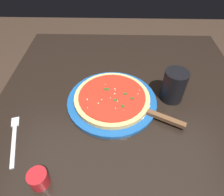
% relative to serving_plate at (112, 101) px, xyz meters
% --- Properties ---
extents(ground_plane, '(5.00, 5.00, 0.00)m').
position_rel_serving_plate_xyz_m(ground_plane, '(-0.02, -0.05, -0.76)').
color(ground_plane, '#38281E').
extents(restaurant_table, '(1.06, 0.94, 0.76)m').
position_rel_serving_plate_xyz_m(restaurant_table, '(-0.02, -0.05, -0.13)').
color(restaurant_table, black).
rests_on(restaurant_table, ground_plane).
extents(serving_plate, '(0.32, 0.32, 0.01)m').
position_rel_serving_plate_xyz_m(serving_plate, '(0.00, 0.00, 0.00)').
color(serving_plate, '#195199').
rests_on(serving_plate, restaurant_table).
extents(pizza, '(0.27, 0.27, 0.02)m').
position_rel_serving_plate_xyz_m(pizza, '(-0.00, -0.00, 0.02)').
color(pizza, '#DBB26B').
rests_on(pizza, serving_plate).
extents(pizza_server, '(0.14, 0.22, 0.01)m').
position_rel_serving_plate_xyz_m(pizza_server, '(-0.07, -0.14, 0.01)').
color(pizza_server, silver).
rests_on(pizza_server, serving_plate).
extents(cup_tall_drink, '(0.08, 0.08, 0.12)m').
position_rel_serving_plate_xyz_m(cup_tall_drink, '(0.03, -0.22, 0.05)').
color(cup_tall_drink, black).
rests_on(cup_tall_drink, restaurant_table).
extents(cup_small_sauce, '(0.05, 0.05, 0.05)m').
position_rel_serving_plate_xyz_m(cup_small_sauce, '(-0.30, 0.18, 0.02)').
color(cup_small_sauce, '#B2191E').
rests_on(cup_small_sauce, restaurant_table).
extents(fork, '(0.18, 0.07, 0.00)m').
position_rel_serving_plate_xyz_m(fork, '(-0.16, 0.30, -0.00)').
color(fork, silver).
rests_on(fork, restaurant_table).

